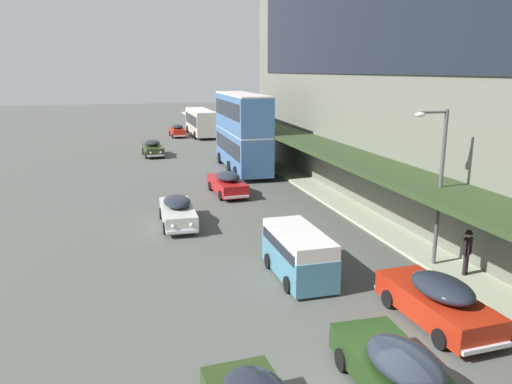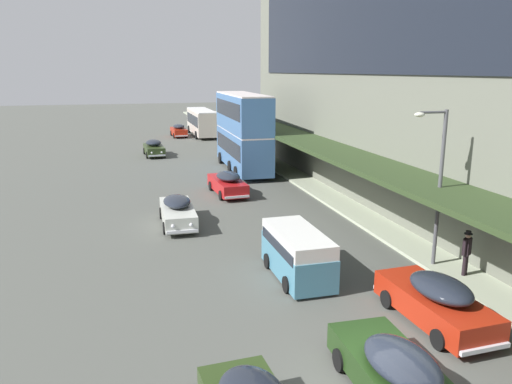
% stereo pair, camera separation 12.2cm
% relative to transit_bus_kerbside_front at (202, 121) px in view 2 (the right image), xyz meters
% --- Properties ---
extents(transit_bus_kerbside_front, '(2.71, 9.96, 3.31)m').
position_rel_transit_bus_kerbside_front_xyz_m(transit_bus_kerbside_front, '(0.00, 0.00, 0.00)').
color(transit_bus_kerbside_front, beige).
rests_on(transit_bus_kerbside_front, ground).
extents(transit_bus_kerbside_rear, '(2.90, 10.69, 6.33)m').
position_rel_transit_bus_kerbside_front_xyz_m(transit_bus_kerbside_rear, '(-0.27, -23.32, 1.51)').
color(transit_bus_kerbside_rear, '#3F6AA1').
rests_on(transit_bus_kerbside_rear, ground).
extents(sedan_lead_near, '(1.98, 4.50, 1.57)m').
position_rel_transit_bus_kerbside_front_xyz_m(sedan_lead_near, '(-6.98, -13.99, -1.12)').
color(sedan_lead_near, '#2B391A').
rests_on(sedan_lead_near, ground).
extents(sedan_oncoming_front, '(1.85, 4.49, 1.61)m').
position_rel_transit_bus_kerbside_front_xyz_m(sedan_oncoming_front, '(-2.99, -0.15, -1.11)').
color(sedan_oncoming_front, '#AC2210').
rests_on(sedan_oncoming_front, ground).
extents(sedan_oncoming_rear, '(1.84, 4.87, 1.53)m').
position_rel_transit_bus_kerbside_front_xyz_m(sedan_oncoming_rear, '(-7.26, -37.18, -1.14)').
color(sedan_oncoming_rear, beige).
rests_on(sedan_oncoming_rear, ground).
extents(sedan_second_mid, '(2.09, 4.88, 1.68)m').
position_rel_transit_bus_kerbside_front_xyz_m(sedan_second_mid, '(-0.28, -50.36, -1.08)').
color(sedan_second_mid, '#A82310').
rests_on(sedan_second_mid, ground).
extents(sedan_far_back, '(2.03, 4.90, 1.58)m').
position_rel_transit_bus_kerbside_front_xyz_m(sedan_far_back, '(-3.25, -31.22, -1.12)').
color(sedan_far_back, '#AF1618').
rests_on(sedan_far_back, ground).
extents(sedan_trailing_near, '(2.07, 4.99, 1.45)m').
position_rel_transit_bus_kerbside_front_xyz_m(sedan_trailing_near, '(-3.58, -53.54, -1.17)').
color(sedan_trailing_near, '#1E3815').
rests_on(sedan_trailing_near, ground).
extents(vw_van, '(1.93, 4.56, 1.96)m').
position_rel_transit_bus_kerbside_front_xyz_m(vw_van, '(-3.40, -45.46, -0.80)').
color(vw_van, teal).
rests_on(vw_van, ground).
extents(pedestrian_at_kerb, '(0.53, 0.42, 1.86)m').
position_rel_transit_bus_kerbside_front_xyz_m(pedestrian_at_kerb, '(3.09, -47.42, -0.72)').
color(pedestrian_at_kerb, black).
rests_on(pedestrian_at_kerb, sidewalk_kerb).
extents(street_lamp, '(1.50, 0.28, 6.52)m').
position_rel_transit_bus_kerbside_front_xyz_m(street_lamp, '(2.40, -46.06, 2.07)').
color(street_lamp, '#4C4C51').
rests_on(street_lamp, sidewalk_kerb).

